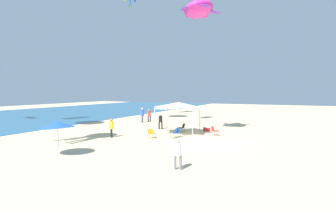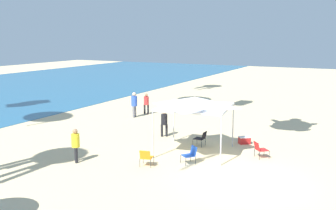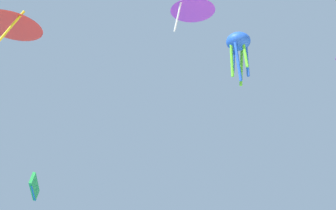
% 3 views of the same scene
% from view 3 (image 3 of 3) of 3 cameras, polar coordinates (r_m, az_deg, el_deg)
% --- Properties ---
extents(kite_delta_red, '(4.99, 4.96, 3.01)m').
position_cam_3_polar(kite_delta_red, '(26.10, -22.24, 11.52)').
color(kite_delta_red, red).
extents(kite_octopus_blue, '(2.20, 2.20, 4.89)m').
position_cam_3_polar(kite_octopus_blue, '(35.59, 10.52, 8.97)').
color(kite_octopus_blue, blue).
extents(kite_parafoil_green, '(2.43, 3.11, 2.23)m').
position_cam_3_polar(kite_parafoil_green, '(36.11, -19.42, -11.55)').
color(kite_parafoil_green, green).
extents(kite_delta_purple, '(3.67, 3.68, 2.50)m').
position_cam_3_polar(kite_delta_purple, '(28.09, 3.71, 14.42)').
color(kite_delta_purple, purple).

